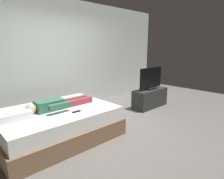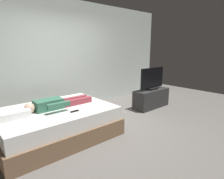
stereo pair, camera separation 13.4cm
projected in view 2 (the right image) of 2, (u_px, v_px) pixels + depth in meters
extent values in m
plane|color=slate|center=(105.00, 130.00, 3.76)|extent=(10.00, 10.00, 0.00)
cube|color=silver|center=(74.00, 56.00, 5.03)|extent=(6.40, 0.10, 2.80)
cube|color=brown|center=(56.00, 129.00, 3.49)|extent=(2.05, 1.51, 0.30)
cube|color=white|center=(55.00, 115.00, 3.44)|extent=(1.97, 1.43, 0.24)
cube|color=white|center=(12.00, 114.00, 2.94)|extent=(0.48, 0.34, 0.12)
cube|color=#387056|center=(49.00, 104.00, 3.35)|extent=(0.48, 0.28, 0.18)
sphere|color=beige|center=(29.00, 108.00, 3.14)|extent=(0.18, 0.18, 0.18)
cube|color=#993842|center=(77.00, 102.00, 3.65)|extent=(0.60, 0.11, 0.11)
cube|color=#993842|center=(73.00, 100.00, 3.76)|extent=(0.60, 0.11, 0.11)
cube|color=#387056|center=(59.00, 105.00, 3.18)|extent=(0.40, 0.08, 0.08)
cube|color=black|center=(75.00, 111.00, 3.24)|extent=(0.15, 0.04, 0.02)
cube|color=#2D2D2D|center=(151.00, 98.00, 5.18)|extent=(1.10, 0.40, 0.50)
cube|color=black|center=(152.00, 89.00, 5.12)|extent=(0.32, 0.20, 0.05)
cube|color=black|center=(152.00, 78.00, 5.05)|extent=(0.88, 0.05, 0.54)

